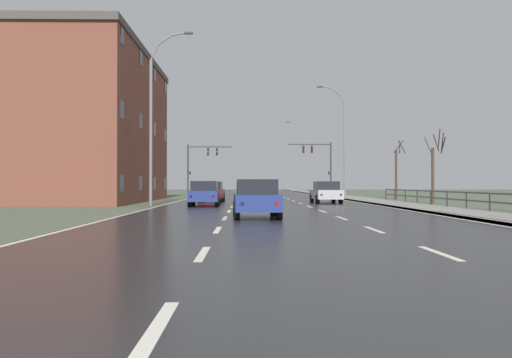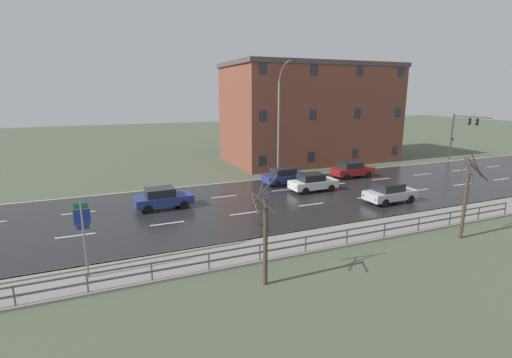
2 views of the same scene
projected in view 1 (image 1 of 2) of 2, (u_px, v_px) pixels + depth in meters
ground_plane at (262, 199)px, 51.05m from camera, size 160.00×160.00×0.12m
road_asphalt_strip at (259, 196)px, 63.05m from camera, size 14.00×120.00×0.03m
sidewalk_right at (330, 195)px, 63.21m from camera, size 3.00×120.00×0.12m
guardrail at (490, 199)px, 24.73m from camera, size 0.07×36.84×1.00m
street_lamp_midground at (343, 144)px, 48.91m from camera, size 2.67×0.24×10.45m
street_lamp_distant at (302, 158)px, 85.35m from camera, size 2.76×0.24×11.45m
street_lamp_left_bank at (154, 121)px, 34.07m from camera, size 2.79×0.24×11.20m
traffic_signal_right at (320, 159)px, 58.91m from camera, size 4.77×0.36×6.04m
traffic_signal_left at (199, 161)px, 58.51m from camera, size 4.99×0.36×5.74m
car_distant at (326, 192)px, 37.99m from camera, size 1.94×4.15×1.57m
car_near_right at (205, 193)px, 33.06m from camera, size 1.87×4.12×1.57m
car_mid_centre at (256, 198)px, 21.57m from camera, size 1.97×4.17×1.57m
car_far_left at (253, 193)px, 34.22m from camera, size 1.87×4.12×1.57m
car_near_left at (212, 192)px, 40.60m from camera, size 1.93×4.15×1.57m
brick_building at (79, 127)px, 41.73m from camera, size 11.00×20.39×11.71m
bare_tree_mid at (434, 169)px, 36.86m from camera, size 1.34×1.42×5.18m
bare_tree_far at (397, 172)px, 47.58m from camera, size 0.96×1.67×5.32m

